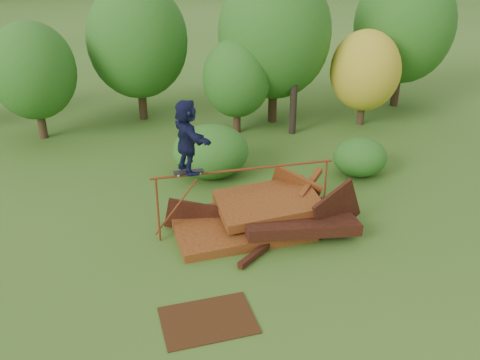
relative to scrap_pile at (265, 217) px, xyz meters
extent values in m
plane|color=#2D5116|center=(0.08, -1.98, -0.38)|extent=(240.00, 240.00, 0.00)
cube|color=#51200E|center=(-0.67, 0.02, -0.20)|extent=(3.94, 2.63, 0.62)
cube|color=black|center=(0.83, -0.28, 0.04)|extent=(3.16, 2.04, 0.61)
cube|color=#51200E|center=(0.13, 0.22, 0.32)|extent=(2.97, 2.07, 0.59)
cube|color=black|center=(1.93, -0.48, 0.27)|extent=(1.71, 0.76, 1.74)
cube|color=#51200E|center=(1.13, 1.02, 0.17)|extent=(1.39, 1.41, 1.77)
cube|color=black|center=(-1.87, 0.42, -0.03)|extent=(1.89, 0.43, 1.22)
cube|color=black|center=(-0.37, -1.18, -0.26)|extent=(1.55, 1.41, 0.16)
cube|color=#51200E|center=(1.53, 0.72, 0.57)|extent=(1.13, 1.34, 0.39)
cylinder|color=maroon|center=(-2.96, -0.04, 0.56)|extent=(0.06, 0.06, 1.89)
cylinder|color=maroon|center=(1.77, 0.16, 0.56)|extent=(0.06, 0.06, 1.89)
cylinder|color=maroon|center=(-0.60, 0.06, 1.50)|extent=(5.04, 0.28, 0.06)
cube|color=black|center=(-2.10, 0.00, 1.61)|extent=(0.80, 0.25, 0.03)
cylinder|color=beige|center=(-2.38, -0.10, 1.56)|extent=(0.06, 0.03, 0.06)
cylinder|color=beige|center=(-2.38, 0.07, 1.56)|extent=(0.06, 0.03, 0.06)
cylinder|color=beige|center=(-1.81, -0.07, 1.56)|extent=(0.06, 0.03, 0.06)
cylinder|color=beige|center=(-1.82, 0.10, 1.56)|extent=(0.06, 0.03, 0.06)
imported|color=#121534|center=(-2.10, 0.00, 2.59)|extent=(1.09, 1.89, 1.94)
cube|color=#371E0B|center=(-2.15, -3.53, -0.37)|extent=(2.14, 1.62, 0.03)
cylinder|color=black|center=(-7.06, 8.63, 0.37)|extent=(0.33, 0.33, 1.50)
ellipsoid|color=#1B4E14|center=(-7.06, 8.63, 2.34)|extent=(3.26, 3.26, 3.75)
cylinder|color=black|center=(-3.02, 10.18, 0.54)|extent=(0.36, 0.36, 1.84)
ellipsoid|color=#1B4E14|center=(-3.02, 10.18, 3.03)|extent=(4.18, 4.18, 4.80)
cylinder|color=black|center=(0.70, 7.73, 0.24)|extent=(0.31, 0.31, 1.25)
ellipsoid|color=#1B4E14|center=(0.70, 7.73, 1.89)|extent=(2.73, 2.73, 3.14)
cylinder|color=black|center=(2.45, 8.72, 0.63)|extent=(0.37, 0.37, 2.03)
ellipsoid|color=#1B4E14|center=(2.45, 8.72, 3.38)|extent=(4.63, 4.63, 5.32)
cylinder|color=black|center=(6.07, 7.62, 0.24)|extent=(0.31, 0.31, 1.25)
ellipsoid|color=#A58C19|center=(6.07, 7.62, 1.95)|extent=(2.90, 2.90, 3.33)
cylinder|color=black|center=(8.67, 9.77, 0.63)|extent=(0.37, 0.37, 2.02)
ellipsoid|color=#1B4E14|center=(8.67, 9.77, 3.31)|extent=(4.45, 4.45, 5.12)
ellipsoid|color=#1B4E14|center=(-0.97, 3.80, 0.51)|extent=(2.57, 2.38, 1.78)
ellipsoid|color=#1B4E14|center=(4.02, 2.87, 0.27)|extent=(1.84, 1.68, 1.30)
cylinder|color=black|center=(2.90, 7.15, 4.67)|extent=(0.28, 0.28, 10.10)
camera|label=1|loc=(-3.26, -12.66, 7.52)|focal=40.00mm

